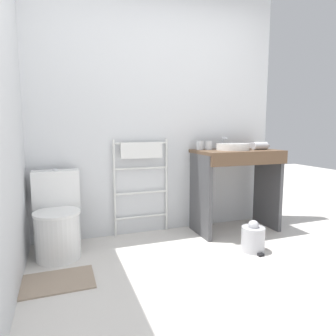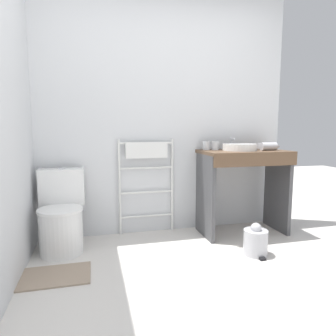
{
  "view_description": "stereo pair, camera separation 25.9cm",
  "coord_description": "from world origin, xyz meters",
  "px_view_note": "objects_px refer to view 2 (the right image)",
  "views": [
    {
      "loc": [
        -0.97,
        -1.45,
        1.11
      ],
      "look_at": [
        -0.09,
        0.97,
        0.77
      ],
      "focal_mm": 32.0,
      "sensor_mm": 36.0,
      "label": 1
    },
    {
      "loc": [
        -0.72,
        -1.52,
        1.11
      ],
      "look_at": [
        -0.09,
        0.97,
        0.77
      ],
      "focal_mm": 32.0,
      "sensor_mm": 36.0,
      "label": 2
    }
  ],
  "objects_px": {
    "hair_dryer": "(269,146)",
    "cup_near_edge": "(215,145)",
    "trash_bin": "(255,241)",
    "sink_basin": "(240,147)",
    "cup_near_wall": "(206,145)",
    "towel_radiator": "(147,165)",
    "toilet": "(61,218)"
  },
  "relations": [
    {
      "from": "hair_dryer",
      "to": "cup_near_edge",
      "type": "bearing_deg",
      "value": 159.26
    },
    {
      "from": "hair_dryer",
      "to": "trash_bin",
      "type": "relative_size",
      "value": 0.77
    },
    {
      "from": "sink_basin",
      "to": "cup_near_edge",
      "type": "xyz_separation_m",
      "value": [
        -0.21,
        0.14,
        0.01
      ]
    },
    {
      "from": "cup_near_wall",
      "to": "hair_dryer",
      "type": "bearing_deg",
      "value": -20.14
    },
    {
      "from": "towel_radiator",
      "to": "trash_bin",
      "type": "relative_size",
      "value": 3.44
    },
    {
      "from": "cup_near_wall",
      "to": "hair_dryer",
      "type": "relative_size",
      "value": 0.42
    },
    {
      "from": "toilet",
      "to": "cup_near_wall",
      "type": "height_order",
      "value": "cup_near_wall"
    },
    {
      "from": "towel_radiator",
      "to": "cup_near_wall",
      "type": "xyz_separation_m",
      "value": [
        0.64,
        -0.06,
        0.2
      ]
    },
    {
      "from": "toilet",
      "to": "trash_bin",
      "type": "height_order",
      "value": "toilet"
    },
    {
      "from": "toilet",
      "to": "sink_basin",
      "type": "relative_size",
      "value": 2.12
    },
    {
      "from": "sink_basin",
      "to": "cup_near_wall",
      "type": "relative_size",
      "value": 3.75
    },
    {
      "from": "cup_near_edge",
      "to": "trash_bin",
      "type": "relative_size",
      "value": 0.32
    },
    {
      "from": "toilet",
      "to": "cup_near_edge",
      "type": "distance_m",
      "value": 1.69
    },
    {
      "from": "sink_basin",
      "to": "hair_dryer",
      "type": "relative_size",
      "value": 1.57
    },
    {
      "from": "toilet",
      "to": "cup_near_wall",
      "type": "relative_size",
      "value": 7.94
    },
    {
      "from": "towel_radiator",
      "to": "cup_near_wall",
      "type": "bearing_deg",
      "value": -5.41
    },
    {
      "from": "towel_radiator",
      "to": "toilet",
      "type": "bearing_deg",
      "value": -162.46
    },
    {
      "from": "toilet",
      "to": "towel_radiator",
      "type": "bearing_deg",
      "value": 17.54
    },
    {
      "from": "cup_near_wall",
      "to": "cup_near_edge",
      "type": "xyz_separation_m",
      "value": [
        0.09,
        -0.03,
        0.0
      ]
    },
    {
      "from": "sink_basin",
      "to": "trash_bin",
      "type": "xyz_separation_m",
      "value": [
        -0.11,
        -0.56,
        -0.8
      ]
    },
    {
      "from": "cup_near_edge",
      "to": "hair_dryer",
      "type": "xyz_separation_m",
      "value": [
        0.52,
        -0.2,
        -0.01
      ]
    },
    {
      "from": "towel_radiator",
      "to": "hair_dryer",
      "type": "distance_m",
      "value": 1.29
    },
    {
      "from": "sink_basin",
      "to": "cup_near_edge",
      "type": "bearing_deg",
      "value": 145.86
    },
    {
      "from": "towel_radiator",
      "to": "sink_basin",
      "type": "xyz_separation_m",
      "value": [
        0.94,
        -0.23,
        0.19
      ]
    },
    {
      "from": "toilet",
      "to": "cup_near_edge",
      "type": "height_order",
      "value": "cup_near_edge"
    },
    {
      "from": "toilet",
      "to": "trash_bin",
      "type": "xyz_separation_m",
      "value": [
        1.67,
        -0.52,
        -0.19
      ]
    },
    {
      "from": "sink_basin",
      "to": "cup_near_edge",
      "type": "height_order",
      "value": "cup_near_edge"
    },
    {
      "from": "cup_near_edge",
      "to": "towel_radiator",
      "type": "bearing_deg",
      "value": 173.12
    },
    {
      "from": "toilet",
      "to": "towel_radiator",
      "type": "xyz_separation_m",
      "value": [
        0.84,
        0.26,
        0.42
      ]
    },
    {
      "from": "cup_near_wall",
      "to": "hair_dryer",
      "type": "distance_m",
      "value": 0.65
    },
    {
      "from": "sink_basin",
      "to": "hair_dryer",
      "type": "distance_m",
      "value": 0.31
    },
    {
      "from": "cup_near_edge",
      "to": "trash_bin",
      "type": "bearing_deg",
      "value": -81.78
    }
  ]
}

